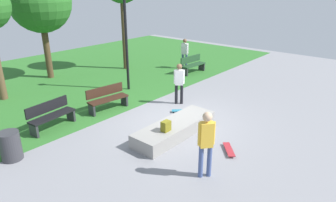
{
  "coord_description": "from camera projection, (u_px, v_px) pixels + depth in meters",
  "views": [
    {
      "loc": [
        -7.55,
        -6.03,
        4.58
      ],
      "look_at": [
        -0.76,
        -0.27,
        1.09
      ],
      "focal_mm": 32.04,
      "sensor_mm": 36.0,
      "label": 1
    }
  ],
  "objects": [
    {
      "name": "ground_plane",
      "position": [
        176.0,
        122.0,
        10.66
      ],
      "size": [
        28.0,
        28.0,
        0.0
      ],
      "primitive_type": "plane",
      "color": "gray"
    },
    {
      "name": "grass_lawn",
      "position": [
        55.0,
        79.0,
        15.5
      ],
      "size": [
        26.6,
        11.95,
        0.01
      ],
      "primitive_type": "cube",
      "color": "#2D6B28",
      "rests_on": "ground_plane"
    },
    {
      "name": "concrete_ledge",
      "position": [
        175.0,
        128.0,
        9.7
      ],
      "size": [
        3.16,
        0.99,
        0.43
      ],
      "primitive_type": "cube",
      "color": "gray",
      "rests_on": "ground_plane"
    },
    {
      "name": "backpack_on_ledge",
      "position": [
        166.0,
        126.0,
        9.02
      ],
      "size": [
        0.28,
        0.2,
        0.32
      ],
      "primitive_type": "cube",
      "rotation": [
        0.0,
        0.0,
        0.01
      ],
      "color": "olive",
      "rests_on": "concrete_ledge"
    },
    {
      "name": "skater_performing_trick",
      "position": [
        206.0,
        140.0,
        7.28
      ],
      "size": [
        0.37,
        0.36,
        1.78
      ],
      "color": "#3F5184",
      "rests_on": "ground_plane"
    },
    {
      "name": "skater_watching",
      "position": [
        179.0,
        81.0,
        11.95
      ],
      "size": [
        0.35,
        0.38,
        1.67
      ],
      "color": "black",
      "rests_on": "ground_plane"
    },
    {
      "name": "skateboard_by_ledge",
      "position": [
        229.0,
        149.0,
        8.76
      ],
      "size": [
        0.73,
        0.69,
        0.08
      ],
      "color": "#A5262D",
      "rests_on": "ground_plane"
    },
    {
      "name": "skateboard_spare",
      "position": [
        182.0,
        110.0,
        11.46
      ],
      "size": [
        0.71,
        0.71,
        0.08
      ],
      "color": "teal",
      "rests_on": "ground_plane"
    },
    {
      "name": "park_bench_center_lawn",
      "position": [
        51.0,
        115.0,
        10.07
      ],
      "size": [
        1.65,
        0.66,
        0.91
      ],
      "color": "black",
      "rests_on": "ground_plane"
    },
    {
      "name": "park_bench_far_left",
      "position": [
        193.0,
        64.0,
        16.42
      ],
      "size": [
        1.63,
        0.56,
        0.91
      ],
      "color": "#1E4223",
      "rests_on": "ground_plane"
    },
    {
      "name": "park_bench_by_oak",
      "position": [
        107.0,
        98.0,
        11.55
      ],
      "size": [
        1.64,
        0.65,
        0.91
      ],
      "color": "#331E14",
      "rests_on": "ground_plane"
    },
    {
      "name": "tree_leaning_ash",
      "position": [
        40.0,
        2.0,
        14.39
      ],
      "size": [
        2.97,
        2.97,
        5.28
      ],
      "color": "#4C3823",
      "rests_on": "grass_lawn"
    },
    {
      "name": "lamp_post",
      "position": [
        126.0,
        30.0,
        12.99
      ],
      "size": [
        0.28,
        0.28,
        4.53
      ],
      "color": "black",
      "rests_on": "ground_plane"
    },
    {
      "name": "trash_bin",
      "position": [
        10.0,
        146.0,
        8.26
      ],
      "size": [
        0.57,
        0.57,
        0.83
      ],
      "primitive_type": "cylinder",
      "color": "#333338",
      "rests_on": "ground_plane"
    },
    {
      "name": "pedestrian_with_backpack",
      "position": [
        185.0,
        51.0,
        17.06
      ],
      "size": [
        0.42,
        0.41,
        1.71
      ],
      "color": "#3F5184",
      "rests_on": "ground_plane"
    }
  ]
}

